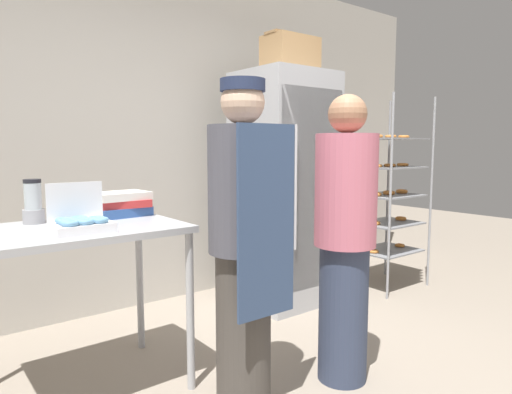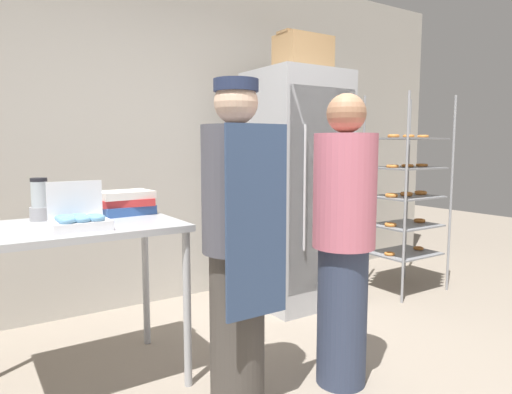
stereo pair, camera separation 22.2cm
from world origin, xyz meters
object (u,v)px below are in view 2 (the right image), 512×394
(refrigerator, at_px, (296,190))
(blender_pitcher, at_px, (40,202))
(binder_stack, at_px, (125,203))
(person_customer, at_px, (344,240))
(cardboard_storage_box, at_px, (303,54))
(person_baker, at_px, (237,240))
(donut_box, at_px, (79,221))
(baking_rack, at_px, (406,195))

(refrigerator, bearing_deg, blender_pitcher, -174.43)
(binder_stack, relative_size, person_customer, 0.20)
(binder_stack, bearing_deg, cardboard_storage_box, 9.38)
(cardboard_storage_box, bearing_deg, blender_pitcher, -173.59)
(binder_stack, height_order, person_baker, person_baker)
(donut_box, bearing_deg, person_customer, -24.63)
(baking_rack, distance_m, binder_stack, 2.57)
(blender_pitcher, relative_size, person_customer, 0.15)
(baking_rack, height_order, blender_pitcher, baking_rack)
(donut_box, bearing_deg, refrigerator, 18.61)
(refrigerator, xyz_separation_m, cardboard_storage_box, (0.09, 0.04, 1.12))
(baking_rack, height_order, binder_stack, baking_rack)
(refrigerator, bearing_deg, baking_rack, -15.25)
(blender_pitcher, bearing_deg, person_baker, -47.82)
(donut_box, bearing_deg, cardboard_storage_box, 18.85)
(blender_pitcher, distance_m, cardboard_storage_box, 2.35)
(baking_rack, bearing_deg, binder_stack, 178.62)
(baking_rack, distance_m, blender_pitcher, 3.05)
(person_customer, bearing_deg, refrigerator, 62.86)
(refrigerator, relative_size, person_baker, 1.17)
(refrigerator, relative_size, baking_rack, 1.09)
(refrigerator, distance_m, blender_pitcher, 2.00)
(donut_box, distance_m, binder_stack, 0.54)
(donut_box, distance_m, cardboard_storage_box, 2.36)
(baking_rack, bearing_deg, person_customer, -151.20)
(refrigerator, bearing_deg, donut_box, -161.39)
(refrigerator, xyz_separation_m, blender_pitcher, (-1.99, -0.19, 0.05))
(refrigerator, distance_m, person_baker, 1.61)
(refrigerator, distance_m, cardboard_storage_box, 1.13)
(refrigerator, height_order, person_customer, refrigerator)
(donut_box, relative_size, blender_pitcher, 1.15)
(donut_box, bearing_deg, person_baker, -32.69)
(refrigerator, relative_size, blender_pitcher, 8.01)
(cardboard_storage_box, bearing_deg, donut_box, -161.15)
(donut_box, distance_m, blender_pitcher, 0.46)
(refrigerator, height_order, cardboard_storage_box, cardboard_storage_box)
(baking_rack, relative_size, donut_box, 6.43)
(binder_stack, bearing_deg, donut_box, -131.48)
(binder_stack, bearing_deg, person_customer, -47.56)
(binder_stack, height_order, person_customer, person_customer)
(person_baker, relative_size, person_customer, 1.03)
(donut_box, bearing_deg, baking_rack, 6.70)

